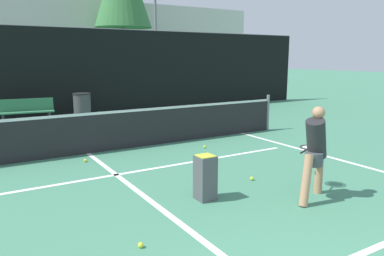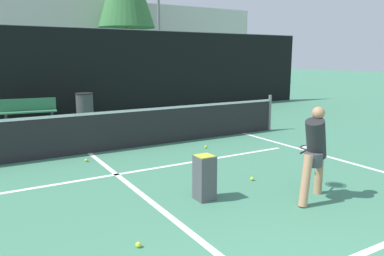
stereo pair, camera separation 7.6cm
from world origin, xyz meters
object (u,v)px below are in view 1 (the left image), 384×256
object	(u,v)px
player_practicing	(315,149)
trash_bin	(82,107)
parked_car	(105,91)
courtside_bench	(26,111)
ball_hopper	(205,176)

from	to	relation	value
player_practicing	trash_bin	size ratio (longest dim) A/B	1.51
trash_bin	parked_car	bearing A→B (deg)	62.18
player_practicing	courtside_bench	distance (m)	9.69
player_practicing	parked_car	size ratio (longest dim) A/B	0.32
parked_car	courtside_bench	bearing A→B (deg)	-134.51
courtside_bench	trash_bin	world-z (taller)	trash_bin
trash_bin	parked_car	distance (m)	4.61
trash_bin	ball_hopper	bearing A→B (deg)	-92.53
ball_hopper	player_practicing	bearing A→B (deg)	-29.18
player_practicing	ball_hopper	size ratio (longest dim) A/B	2.06
player_practicing	ball_hopper	world-z (taller)	player_practicing
trash_bin	courtside_bench	bearing A→B (deg)	178.40
player_practicing	ball_hopper	bearing A→B (deg)	127.54
player_practicing	trash_bin	distance (m)	9.25
parked_car	ball_hopper	bearing A→B (deg)	-101.46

